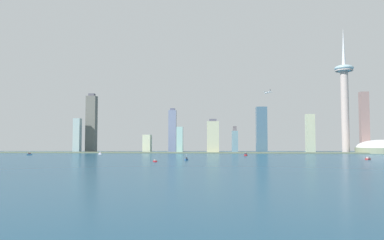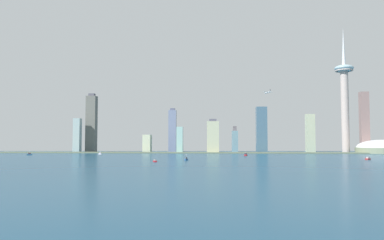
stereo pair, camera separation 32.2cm
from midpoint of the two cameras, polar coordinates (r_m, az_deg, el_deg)
ground_plane at (r=330.79m, az=5.06°, el=-7.78°), size 6000.00×6000.00×0.00m
waterfront_pier at (r=814.98m, az=4.08°, el=-5.09°), size 998.37×40.45×2.21m
observation_tower at (r=914.76m, az=22.61°, el=4.10°), size 42.75×42.75×289.47m
stadium_dome at (r=908.25m, az=27.36°, el=-3.94°), size 108.41×108.41×34.39m
skyscraper_0 at (r=954.71m, az=17.88°, el=-1.94°), size 20.72×18.32×93.62m
skyscraper_1 at (r=937.40m, az=25.21°, el=-0.31°), size 19.19×14.57×141.10m
skyscraper_2 at (r=923.17m, az=-17.42°, el=-2.28°), size 16.24×16.28×81.45m
skyscraper_3 at (r=947.73m, az=-15.37°, el=-0.52°), size 24.29×20.49×145.72m
skyscraper_4 at (r=923.91m, az=-3.06°, el=-1.66°), size 18.92×20.46×109.41m
skyscraper_5 at (r=931.78m, az=6.66°, el=-3.16°), size 14.72×26.52×64.45m
skyscraper_6 at (r=822.36m, az=3.27°, el=-2.62°), size 26.69×20.89×76.15m
skyscraper_7 at (r=858.83m, az=10.73°, el=-1.51°), size 24.24×22.55×105.45m
skyscraper_8 at (r=866.74m, az=-6.99°, el=-3.67°), size 17.97×25.99×41.64m
skyscraper_9 at (r=832.39m, az=-1.90°, el=-3.11°), size 13.71×21.81×58.94m
boat_0 at (r=767.90m, az=-14.09°, el=-5.09°), size 7.98×5.44×8.15m
boat_2 at (r=467.75m, az=-5.78°, el=-6.35°), size 6.70×10.27×3.17m
boat_3 at (r=766.21m, az=-23.95°, el=-4.88°), size 10.16×6.23×10.40m
boat_4 at (r=678.31m, az=8.34°, el=-5.35°), size 7.16×13.70×9.07m
boat_5 at (r=581.69m, az=25.66°, el=-5.43°), size 10.58×11.22×3.56m
boat_7 at (r=503.66m, az=-0.90°, el=-6.10°), size 4.47×6.57×9.39m
airplane at (r=888.26m, az=11.69°, el=4.23°), size 23.41×26.17×7.52m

